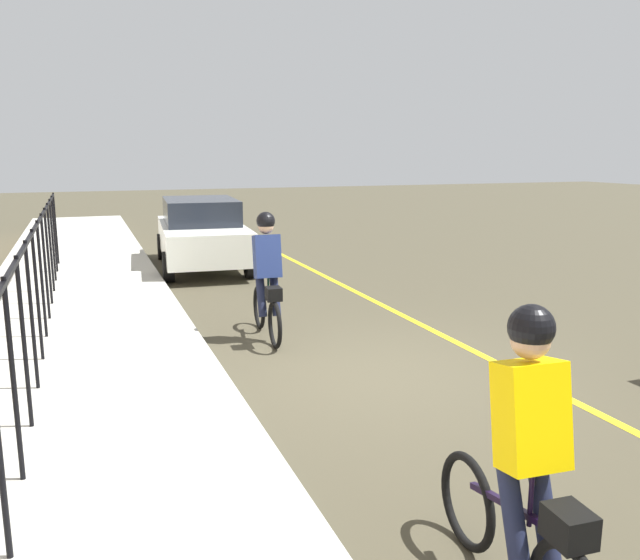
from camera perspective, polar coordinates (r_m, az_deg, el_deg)
ground_plane at (r=7.88m, az=5.14°, el=-8.28°), size 80.00×80.00×0.00m
lane_line_centre at (r=8.66m, az=14.81°, el=-6.78°), size 36.00×0.12×0.01m
sidewalk at (r=7.16m, az=-20.70°, el=-10.42°), size 40.00×3.20×0.15m
iron_fence at (r=7.83m, az=-24.22°, el=-0.01°), size 15.66×0.04×1.60m
cyclist_lead at (r=9.04m, az=-4.73°, el=0.28°), size 1.71×0.38×1.83m
cyclist_follow at (r=3.95m, az=17.83°, el=-15.19°), size 1.71×0.38×1.83m
parked_sedan_rear at (r=15.03m, az=-10.49°, el=4.21°), size 4.53×2.20×1.58m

